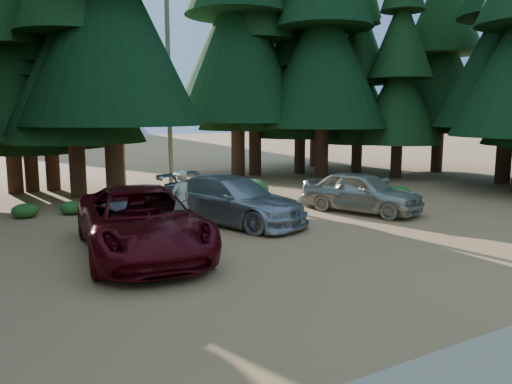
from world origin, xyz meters
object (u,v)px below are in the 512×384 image
silver_minivan_center (232,200)px  log_right (366,186)px  log_left (173,212)px  silver_minivan_right (362,192)px  log_mid (192,196)px  red_pickup (141,221)px  frisbee_player (181,201)px

silver_minivan_center → log_right: silver_minivan_center is taller
log_right → log_left: bearing=166.3°
silver_minivan_center → silver_minivan_right: size_ratio=1.21×
log_right → log_mid: bearing=149.1°
silver_minivan_right → log_right: 6.00m
log_left → log_right: (10.47, 1.50, 0.02)m
red_pickup → silver_minivan_right: 8.84m
silver_minivan_right → log_mid: silver_minivan_right is taller
red_pickup → silver_minivan_center: (3.73, 2.10, -0.08)m
red_pickup → frisbee_player: frisbee_player is taller
log_left → log_right: bearing=8.3°
red_pickup → log_right: 14.09m
log_right → silver_minivan_right: bearing=-156.0°
silver_minivan_right → frisbee_player: size_ratio=2.78×
silver_minivan_right → log_left: bearing=135.6°
log_mid → log_right: (8.52, -1.36, 0.00)m
log_left → frisbee_player: bearing=-107.9°
silver_minivan_right → log_right: size_ratio=0.90×
red_pickup → silver_minivan_right: size_ratio=1.39×
red_pickup → frisbee_player: (0.92, -0.45, 0.53)m
silver_minivan_center → silver_minivan_right: silver_minivan_center is taller
silver_minivan_center → frisbee_player: size_ratio=3.36×
silver_minivan_right → log_left: 6.93m
log_mid → silver_minivan_right: bearing=-39.7°
red_pickup → silver_minivan_center: bearing=36.9°
log_left → silver_minivan_center: bearing=-57.2°
frisbee_player → log_left: frisbee_player is taller
red_pickup → silver_minivan_center: red_pickup is taller
frisbee_player → log_mid: (3.45, 7.46, -1.23)m
red_pickup → log_right: size_ratio=1.25×
red_pickup → silver_minivan_right: (8.74, 1.36, -0.10)m
silver_minivan_center → log_mid: size_ratio=1.43×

